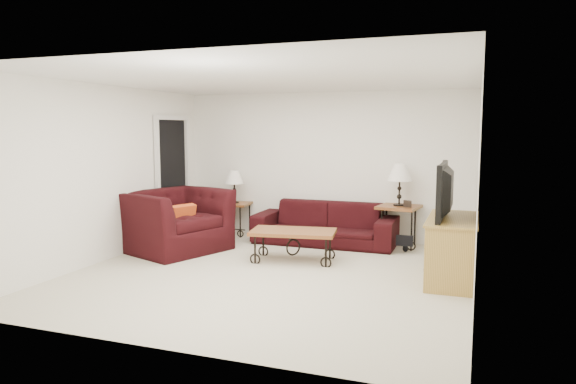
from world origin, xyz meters
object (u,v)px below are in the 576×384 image
object	(u,v)px
lamp_left	(234,187)
tv_stand	(452,249)
side_table_left	(235,219)
television	(452,190)
coffee_table	(293,246)
armchair	(175,221)
sofa	(325,223)
side_table_right	(398,226)
lamp_right	(399,185)
backpack	(406,236)

from	to	relation	value
lamp_left	tv_stand	size ratio (longest dim) A/B	0.44
side_table_left	television	world-z (taller)	television
coffee_table	armchair	bearing A→B (deg)	-179.98
side_table_left	tv_stand	size ratio (longest dim) A/B	0.44
sofa	coffee_table	xyz separation A→B (m)	(-0.11, -1.26, -0.11)
lamp_left	coffee_table	world-z (taller)	lamp_left
side_table_right	armchair	bearing A→B (deg)	-155.92
sofa	tv_stand	xyz separation A→B (m)	(2.06, -1.51, 0.06)
sofa	lamp_left	size ratio (longest dim) A/B	4.02
side_table_left	side_table_right	world-z (taller)	side_table_right
lamp_left	lamp_right	distance (m)	2.89
armchair	coffee_table	bearing A→B (deg)	-69.25
lamp_right	side_table_right	bearing A→B (deg)	0.00
sofa	tv_stand	distance (m)	2.56
side_table_right	tv_stand	size ratio (longest dim) A/B	0.51
coffee_table	lamp_right	bearing A→B (deg)	48.21
armchair	backpack	xyz separation A→B (m)	(3.37, 1.11, -0.22)
side_table_right	lamp_left	xyz separation A→B (m)	(-2.89, -0.00, 0.53)
backpack	side_table_left	bearing A→B (deg)	-172.13
sofa	lamp_right	xyz separation A→B (m)	(1.17, 0.18, 0.66)
side_table_left	backpack	size ratio (longest dim) A/B	1.16
side_table_left	lamp_left	distance (m)	0.57
side_table_left	lamp_left	bearing A→B (deg)	0.00
tv_stand	lamp_right	bearing A→B (deg)	117.81
side_table_left	lamp_left	world-z (taller)	lamp_left
tv_stand	television	bearing A→B (deg)	180.00
coffee_table	television	xyz separation A→B (m)	(2.15, -0.25, 0.91)
lamp_right	armchair	xyz separation A→B (m)	(-3.21, -1.44, -0.53)
tv_stand	armchair	bearing A→B (deg)	176.48
lamp_right	backpack	bearing A→B (deg)	-64.23
side_table_left	lamp_right	distance (m)	2.98
lamp_right	side_table_left	bearing A→B (deg)	-180.00
tv_stand	sofa	bearing A→B (deg)	143.80
side_table_left	armchair	world-z (taller)	armchair
side_table_right	television	size ratio (longest dim) A/B	0.57
coffee_table	tv_stand	xyz separation A→B (m)	(2.17, -0.25, 0.17)
sofa	armchair	bearing A→B (deg)	-148.42
lamp_left	tv_stand	distance (m)	4.17
side_table_right	armchair	xyz separation A→B (m)	(-3.21, -1.44, 0.13)
sofa	coffee_table	world-z (taller)	sofa
lamp_right	coffee_table	world-z (taller)	lamp_right
side_table_right	armchair	size ratio (longest dim) A/B	0.46
coffee_table	tv_stand	world-z (taller)	tv_stand
lamp_left	armchair	world-z (taller)	lamp_left
side_table_left	lamp_right	size ratio (longest dim) A/B	0.86
lamp_left	armchair	xyz separation A→B (m)	(-0.32, -1.44, -0.39)
lamp_left	coffee_table	bearing A→B (deg)	-41.78
side_table_left	television	distance (m)	4.21
lamp_left	armchair	distance (m)	1.52
armchair	side_table_right	bearing A→B (deg)	-45.18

